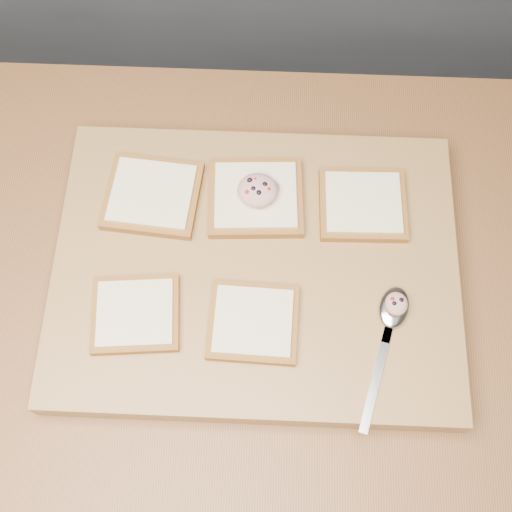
{
  "coord_description": "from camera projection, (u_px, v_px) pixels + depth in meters",
  "views": [
    {
      "loc": [
        -0.08,
        -0.29,
        1.75
      ],
      "look_at": [
        -0.09,
        0.04,
        0.97
      ],
      "focal_mm": 45.0,
      "sensor_mm": 36.0,
      "label": 1
    }
  ],
  "objects": [
    {
      "name": "bread_near_center",
      "position": [
        253.0,
        322.0,
        0.83
      ],
      "size": [
        0.12,
        0.11,
        0.02
      ],
      "color": "brown",
      "rests_on": "cutting_board"
    },
    {
      "name": "ground",
      "position": [
        289.0,
        411.0,
        1.72
      ],
      "size": [
        4.0,
        4.0,
        0.0
      ],
      "primitive_type": "plane",
      "color": "#515459",
      "rests_on": "ground"
    },
    {
      "name": "spoon_salad",
      "position": [
        396.0,
        304.0,
        0.83
      ],
      "size": [
        0.03,
        0.03,
        0.02
      ],
      "color": "tan",
      "rests_on": "spoon"
    },
    {
      "name": "island_counter",
      "position": [
        299.0,
        374.0,
        1.31
      ],
      "size": [
        2.0,
        0.8,
        0.9
      ],
      "color": "slate",
      "rests_on": "ground"
    },
    {
      "name": "bread_far_right",
      "position": [
        363.0,
        204.0,
        0.9
      ],
      "size": [
        0.12,
        0.11,
        0.02
      ],
      "color": "brown",
      "rests_on": "cutting_board"
    },
    {
      "name": "cutting_board",
      "position": [
        256.0,
        268.0,
        0.89
      ],
      "size": [
        0.55,
        0.42,
        0.04
      ],
      "primitive_type": "cube",
      "color": "#A17945",
      "rests_on": "island_counter"
    },
    {
      "name": "bread_far_left",
      "position": [
        152.0,
        195.0,
        0.9
      ],
      "size": [
        0.14,
        0.13,
        0.02
      ],
      "color": "brown",
      "rests_on": "cutting_board"
    },
    {
      "name": "bread_near_left",
      "position": [
        136.0,
        314.0,
        0.84
      ],
      "size": [
        0.12,
        0.11,
        0.02
      ],
      "color": "brown",
      "rests_on": "cutting_board"
    },
    {
      "name": "spoon",
      "position": [
        392.0,
        318.0,
        0.84
      ],
      "size": [
        0.08,
        0.2,
        0.01
      ],
      "color": "silver",
      "rests_on": "cutting_board"
    },
    {
      "name": "tuna_salad_dollop",
      "position": [
        258.0,
        190.0,
        0.88
      ],
      "size": [
        0.06,
        0.05,
        0.03
      ],
      "color": "tan",
      "rests_on": "bread_far_center"
    },
    {
      "name": "bread_far_center",
      "position": [
        256.0,
        197.0,
        0.9
      ],
      "size": [
        0.14,
        0.13,
        0.02
      ],
      "color": "brown",
      "rests_on": "cutting_board"
    }
  ]
}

